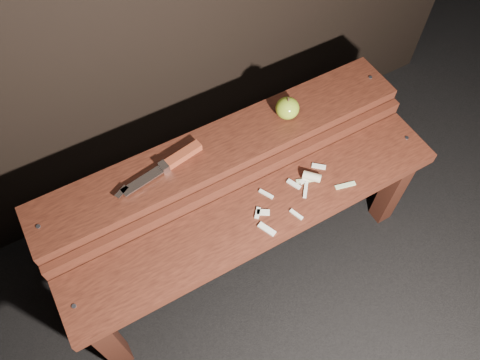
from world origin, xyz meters
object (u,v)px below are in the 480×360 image
bench_rear_tier (223,162)px  apple (287,108)px  bench_front_tier (260,226)px  knife (173,161)px

bench_rear_tier → apple: 0.26m
bench_front_tier → apple: 0.37m
bench_front_tier → apple: apple is taller
bench_front_tier → bench_rear_tier: bearing=90.0°
bench_front_tier → bench_rear_tier: size_ratio=1.00×
bench_rear_tier → bench_front_tier: bearing=-90.0°
bench_rear_tier → knife: bearing=175.7°
bench_front_tier → bench_rear_tier: (0.00, 0.23, 0.06)m
apple → knife: size_ratio=0.27×
bench_rear_tier → apple: apple is taller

